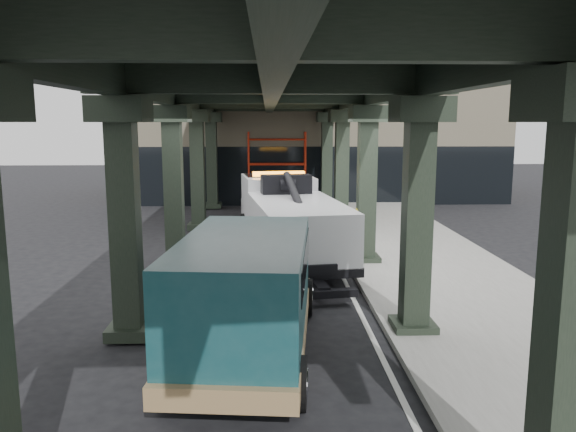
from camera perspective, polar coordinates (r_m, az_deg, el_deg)
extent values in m
plane|color=black|center=(16.00, -0.23, -6.82)|extent=(90.00, 90.00, 0.00)
cube|color=gray|center=(18.59, 13.61, -4.54)|extent=(5.00, 40.00, 0.15)
cube|color=silver|center=(18.05, 4.98, -4.94)|extent=(0.12, 38.00, 0.01)
cube|color=black|center=(6.49, 26.86, -9.50)|extent=(0.55, 0.55, 5.00)
cube|color=black|center=(11.93, 12.97, -0.38)|extent=(0.55, 0.55, 5.00)
cube|color=black|center=(11.76, 13.38, 10.48)|extent=(1.10, 1.10, 0.50)
cube|color=black|center=(12.53, 12.57, -10.90)|extent=(0.90, 0.90, 0.24)
cube|color=black|center=(17.73, 7.99, 2.94)|extent=(0.55, 0.55, 5.00)
cube|color=black|center=(17.62, 8.16, 10.23)|extent=(1.10, 1.10, 0.50)
cube|color=black|center=(18.14, 7.82, -4.35)|extent=(0.90, 0.90, 0.24)
cube|color=black|center=(23.64, 5.47, 4.61)|extent=(0.55, 0.55, 5.00)
cube|color=black|center=(23.55, 5.56, 10.08)|extent=(1.10, 1.10, 0.50)
cube|color=black|center=(23.94, 5.38, -0.93)|extent=(0.90, 0.90, 0.24)
cube|color=black|center=(29.58, 3.96, 5.61)|extent=(0.55, 0.55, 5.00)
cube|color=black|center=(29.51, 4.01, 9.97)|extent=(1.10, 1.10, 0.50)
cube|color=black|center=(29.82, 3.90, 1.16)|extent=(0.90, 0.90, 0.24)
cube|color=black|center=(11.89, -16.22, -0.56)|extent=(0.55, 0.55, 5.00)
cube|color=black|center=(11.72, -16.73, 10.34)|extent=(1.10, 1.10, 0.50)
cube|color=black|center=(12.49, -15.72, -11.10)|extent=(0.90, 0.90, 0.24)
cube|color=black|center=(17.70, -11.53, 2.83)|extent=(0.55, 0.55, 5.00)
cube|color=black|center=(17.59, -11.78, 10.13)|extent=(1.10, 1.10, 0.50)
cube|color=black|center=(18.11, -11.29, -4.47)|extent=(0.90, 0.90, 0.24)
cube|color=black|center=(23.61, -9.17, 4.53)|extent=(0.55, 0.55, 5.00)
cube|color=black|center=(23.53, -9.31, 10.00)|extent=(1.10, 1.10, 0.50)
cube|color=black|center=(23.92, -9.02, -1.01)|extent=(0.90, 0.90, 0.24)
cube|color=black|center=(29.56, -7.75, 5.55)|extent=(0.55, 0.55, 5.00)
cube|color=black|center=(29.49, -7.84, 9.91)|extent=(1.10, 1.10, 0.50)
cube|color=black|center=(29.81, -7.65, 1.09)|extent=(0.90, 0.90, 0.24)
cube|color=black|center=(17.65, 8.22, 12.83)|extent=(0.35, 32.00, 1.10)
cube|color=black|center=(17.62, -11.87, 12.73)|extent=(0.35, 32.00, 1.10)
cube|color=black|center=(17.38, -1.82, 12.97)|extent=(0.35, 32.00, 1.10)
cube|color=black|center=(17.44, -1.83, 15.27)|extent=(7.40, 32.00, 0.30)
cube|color=#C6B793|center=(35.44, 1.99, 8.70)|extent=(22.00, 10.00, 8.00)
cylinder|color=red|center=(30.37, -3.98, 4.77)|extent=(0.08, 0.08, 4.00)
cylinder|color=red|center=(29.57, -4.03, 4.64)|extent=(0.08, 0.08, 4.00)
cylinder|color=red|center=(30.42, 1.70, 4.79)|extent=(0.08, 0.08, 4.00)
cylinder|color=red|center=(29.62, 1.80, 4.67)|extent=(0.08, 0.08, 4.00)
cylinder|color=red|center=(30.45, -1.13, 2.91)|extent=(3.00, 0.08, 0.08)
cylinder|color=red|center=(30.33, -1.14, 5.35)|extent=(3.00, 0.08, 0.08)
cylinder|color=red|center=(30.27, -1.15, 7.81)|extent=(3.00, 0.08, 0.08)
cube|color=black|center=(18.26, 0.29, -2.41)|extent=(2.13, 7.88, 0.26)
cube|color=white|center=(20.68, -1.03, 1.49)|extent=(2.77, 2.82, 1.87)
cube|color=white|center=(21.83, -1.48, 0.53)|extent=(2.53, 1.06, 0.94)
cube|color=black|center=(20.87, -1.15, 3.00)|extent=(2.46, 1.66, 0.89)
cube|color=white|center=(16.97, 1.03, -0.99)|extent=(3.20, 5.51, 1.46)
cube|color=orange|center=(20.36, -0.95, 4.31)|extent=(1.90, 0.55, 0.17)
cube|color=black|center=(18.85, -0.19, 3.26)|extent=(1.74, 0.85, 0.62)
cylinder|color=black|center=(17.05, 0.90, 1.71)|extent=(0.76, 3.64, 1.40)
cube|color=black|center=(14.69, 3.03, -6.86)|extent=(0.51, 1.49, 0.19)
cube|color=black|center=(14.02, 3.71, -7.88)|extent=(1.69, 0.49, 0.19)
cylinder|color=black|center=(21.01, -4.25, -1.29)|extent=(0.52, 1.19, 1.15)
cylinder|color=silver|center=(21.01, -4.25, -1.29)|extent=(0.49, 0.68, 0.63)
cylinder|color=black|center=(21.36, 1.88, -1.09)|extent=(0.52, 1.19, 1.15)
cylinder|color=silver|center=(21.36, 1.88, -1.09)|extent=(0.49, 0.68, 0.63)
cylinder|color=black|center=(17.67, -3.09, -3.34)|extent=(0.52, 1.19, 1.15)
cylinder|color=silver|center=(17.67, -3.09, -3.34)|extent=(0.49, 0.68, 0.63)
cylinder|color=black|center=(18.08, 4.14, -3.06)|extent=(0.52, 1.19, 1.15)
cylinder|color=silver|center=(18.08, 4.14, -3.06)|extent=(0.49, 0.68, 0.63)
cylinder|color=black|center=(16.36, -2.51, -4.39)|extent=(0.52, 1.19, 1.15)
cylinder|color=silver|center=(16.36, -2.51, -4.39)|extent=(0.49, 0.68, 0.63)
cylinder|color=black|center=(16.81, 5.27, -4.04)|extent=(0.52, 1.19, 1.15)
cylinder|color=silver|center=(16.81, 5.27, -4.04)|extent=(0.49, 0.68, 0.63)
cube|color=#123E43|center=(13.27, -2.68, -5.81)|extent=(2.25, 1.36, 0.94)
cube|color=#123E43|center=(10.41, -4.44, -7.76)|extent=(2.66, 4.91, 2.04)
cube|color=#97784D|center=(11.07, -4.08, -11.26)|extent=(2.81, 6.06, 0.37)
cube|color=black|center=(12.67, -2.92, -2.65)|extent=(2.08, 0.65, 0.87)
cube|color=black|center=(10.57, -4.24, -4.54)|extent=(2.59, 3.97, 0.58)
cube|color=silver|center=(13.92, -2.42, -6.87)|extent=(2.10, 0.33, 0.31)
cylinder|color=black|center=(13.53, -7.14, -8.03)|extent=(0.38, 0.90, 0.88)
cylinder|color=silver|center=(13.53, -7.14, -8.03)|extent=(0.38, 0.51, 0.48)
cylinder|color=black|center=(13.31, 1.85, -8.26)|extent=(0.38, 0.90, 0.88)
cylinder|color=silver|center=(13.31, 1.85, -8.26)|extent=(0.38, 0.51, 0.48)
cylinder|color=black|center=(9.54, -12.24, -15.92)|extent=(0.38, 0.90, 0.88)
cylinder|color=silver|center=(9.54, -12.24, -15.92)|extent=(0.38, 0.51, 0.48)
cylinder|color=black|center=(9.22, 0.96, -16.62)|extent=(0.38, 0.90, 0.88)
cylinder|color=silver|center=(9.22, 0.96, -16.62)|extent=(0.38, 0.51, 0.48)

